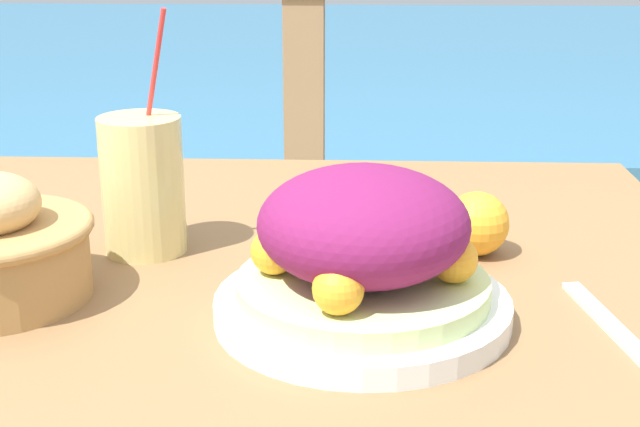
% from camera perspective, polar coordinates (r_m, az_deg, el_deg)
% --- Properties ---
extents(patio_table, '(0.92, 0.81, 0.78)m').
position_cam_1_polar(patio_table, '(0.92, -3.77, -10.57)').
color(patio_table, olive).
rests_on(patio_table, ground_plane).
extents(railing_fence, '(2.80, 0.08, 1.06)m').
position_cam_1_polar(railing_fence, '(1.59, -1.00, 7.48)').
color(railing_fence, '#937551').
rests_on(railing_fence, ground_plane).
extents(sea_backdrop, '(12.00, 4.00, 0.53)m').
position_cam_1_polar(sea_backdrop, '(4.15, 1.08, 6.96)').
color(sea_backdrop, teal).
rests_on(sea_backdrop, ground_plane).
extents(salad_plate, '(0.25, 0.25, 0.13)m').
position_cam_1_polar(salad_plate, '(0.74, 2.75, -2.74)').
color(salad_plate, white).
rests_on(salad_plate, patio_table).
extents(drink_glass, '(0.08, 0.08, 0.25)m').
position_cam_1_polar(drink_glass, '(0.91, -11.27, 1.81)').
color(drink_glass, '#DBCC7F').
rests_on(drink_glass, patio_table).
extents(knife, '(0.05, 0.18, 0.00)m').
position_cam_1_polar(knife, '(0.78, 18.24, -6.93)').
color(knife, silver).
rests_on(knife, patio_table).
extents(orange_near_basket, '(0.06, 0.06, 0.06)m').
position_cam_1_polar(orange_near_basket, '(0.90, 10.00, -0.64)').
color(orange_near_basket, '#F9A328').
rests_on(orange_near_basket, patio_table).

